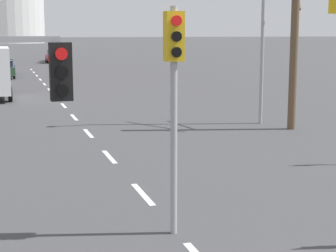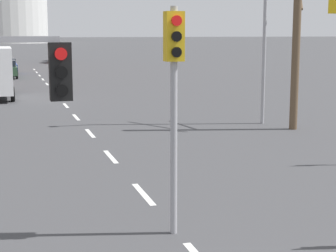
{
  "view_description": "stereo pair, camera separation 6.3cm",
  "coord_description": "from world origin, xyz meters",
  "px_view_note": "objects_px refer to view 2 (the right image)",
  "views": [
    {
      "loc": [
        -3.35,
        -4.61,
        4.09
      ],
      "look_at": [
        -0.23,
        5.77,
        2.26
      ],
      "focal_mm": 60.0,
      "sensor_mm": 36.0,
      "label": 1
    },
    {
      "loc": [
        -3.29,
        -4.63,
        4.09
      ],
      "look_at": [
        -0.23,
        5.77,
        2.26
      ],
      "focal_mm": 60.0,
      "sensor_mm": 36.0,
      "label": 2
    }
  ],
  "objects_px": {
    "traffic_signal_centre_tall": "(174,77)",
    "sedan_near_right": "(56,56)",
    "traffic_signal_near_left": "(8,89)",
    "sedan_mid_centre": "(7,66)",
    "sedan_near_left": "(57,55)",
    "sedan_far_left": "(7,69)"
  },
  "relations": [
    {
      "from": "sedan_near_right",
      "to": "sedan_near_left",
      "type": "bearing_deg",
      "value": 83.77
    },
    {
      "from": "traffic_signal_centre_tall",
      "to": "sedan_far_left",
      "type": "distance_m",
      "value": 41.55
    },
    {
      "from": "traffic_signal_centre_tall",
      "to": "sedan_near_left",
      "type": "xyz_separation_m",
      "value": [
        4.19,
        69.67,
        -2.38
      ]
    },
    {
      "from": "sedan_near_left",
      "to": "sedan_far_left",
      "type": "height_order",
      "value": "sedan_near_left"
    },
    {
      "from": "sedan_mid_centre",
      "to": "sedan_far_left",
      "type": "relative_size",
      "value": 0.96
    },
    {
      "from": "traffic_signal_near_left",
      "to": "traffic_signal_centre_tall",
      "type": "distance_m",
      "value": 3.33
    },
    {
      "from": "traffic_signal_near_left",
      "to": "sedan_mid_centre",
      "type": "relative_size",
      "value": 1.01
    },
    {
      "from": "sedan_near_left",
      "to": "sedan_far_left",
      "type": "relative_size",
      "value": 0.97
    },
    {
      "from": "sedan_near_right",
      "to": "sedan_far_left",
      "type": "distance_m",
      "value": 24.32
    },
    {
      "from": "traffic_signal_near_left",
      "to": "sedan_near_left",
      "type": "bearing_deg",
      "value": 84.08
    },
    {
      "from": "sedan_near_left",
      "to": "sedan_mid_centre",
      "type": "bearing_deg",
      "value": -106.51
    },
    {
      "from": "traffic_signal_centre_tall",
      "to": "sedan_near_right",
      "type": "bearing_deg",
      "value": 86.77
    },
    {
      "from": "sedan_near_left",
      "to": "sedan_near_right",
      "type": "height_order",
      "value": "sedan_near_right"
    },
    {
      "from": "traffic_signal_near_left",
      "to": "traffic_signal_centre_tall",
      "type": "bearing_deg",
      "value": 19.24
    },
    {
      "from": "traffic_signal_centre_tall",
      "to": "sedan_mid_centre",
      "type": "xyz_separation_m",
      "value": [
        -2.75,
        46.27,
        -2.42
      ]
    },
    {
      "from": "traffic_signal_near_left",
      "to": "sedan_far_left",
      "type": "relative_size",
      "value": 0.97
    },
    {
      "from": "traffic_signal_centre_tall",
      "to": "sedan_mid_centre",
      "type": "distance_m",
      "value": 46.41
    },
    {
      "from": "traffic_signal_near_left",
      "to": "sedan_far_left",
      "type": "xyz_separation_m",
      "value": [
        0.34,
        42.48,
        -2.36
      ]
    },
    {
      "from": "sedan_near_right",
      "to": "sedan_mid_centre",
      "type": "xyz_separation_m",
      "value": [
        -6.41,
        -18.56,
        -0.08
      ]
    },
    {
      "from": "sedan_near_left",
      "to": "sedan_far_left",
      "type": "bearing_deg",
      "value": -103.88
    },
    {
      "from": "sedan_near_left",
      "to": "sedan_mid_centre",
      "type": "relative_size",
      "value": 1.01
    },
    {
      "from": "traffic_signal_centre_tall",
      "to": "sedan_far_left",
      "type": "relative_size",
      "value": 1.05
    }
  ]
}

